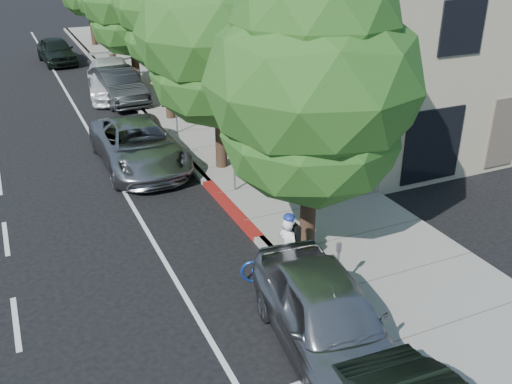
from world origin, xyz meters
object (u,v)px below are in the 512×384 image
dark_sedan (118,86)px  dark_suv_far (56,51)px  street_tree_0 (314,85)px  pedestrian (164,89)px  near_car_a (327,317)px  white_pickup (112,78)px  street_tree_3 (130,0)px  silver_suv (139,145)px  bicycle (277,265)px  street_tree_2 (164,8)px  cyclist (288,248)px  street_tree_1 (218,35)px

dark_sedan → dark_suv_far: bearing=94.3°
street_tree_0 → dark_suv_far: size_ratio=1.66×
dark_suv_far → pedestrian: size_ratio=2.75×
street_tree_0 → dark_sedan: bearing=95.0°
near_car_a → dark_suv_far: bearing=100.5°
pedestrian → near_car_a: bearing=58.7°
street_tree_0 → white_pickup: (-1.40, 17.24, -3.60)m
dark_suv_far → street_tree_0: bearing=-87.9°
street_tree_3 → silver_suv: (-2.50, -10.50, -3.58)m
bicycle → dark_sedan: dark_sedan is taller
street_tree_2 → bicycle: size_ratio=4.21×
street_tree_2 → street_tree_3: street_tree_2 is taller
street_tree_3 → pedestrian: size_ratio=4.43×
street_tree_2 → cyclist: 13.44m
street_tree_0 → street_tree_1: (0.00, 6.00, 0.17)m
street_tree_1 → near_car_a: bearing=-99.1°
street_tree_0 → cyclist: 3.84m
street_tree_3 → dark_suv_far: street_tree_3 is taller
street_tree_2 → silver_suv: size_ratio=1.32×
street_tree_0 → bicycle: size_ratio=4.20×
silver_suv → street_tree_1: bearing=-31.2°
street_tree_3 → dark_sedan: (-1.40, -2.15, -3.57)m
street_tree_0 → pedestrian: (0.27, 13.76, -3.46)m
silver_suv → bicycle: bearing=-82.1°
street_tree_1 → silver_suv: street_tree_1 is taller
street_tree_1 → street_tree_2: bearing=90.0°
street_tree_1 → dark_sedan: 10.64m
street_tree_0 → silver_suv: size_ratio=1.32×
street_tree_0 → silver_suv: 8.70m
street_tree_3 → white_pickup: bearing=-151.4°
bicycle → white_pickup: size_ratio=0.31×
cyclist → street_tree_3: bearing=-23.1°
white_pickup → dark_suv_far: white_pickup is taller
street_tree_0 → dark_sedan: street_tree_0 is taller
dark_suv_far → pedestrian: 12.42m
street_tree_0 → cyclist: (-0.98, -0.83, -3.62)m
white_pickup → dark_suv_far: 8.65m
street_tree_1 → white_pickup: size_ratio=1.35×
street_tree_1 → bicycle: (-1.30, -6.90, -4.12)m
street_tree_2 → silver_suv: bearing=-119.0°
dark_suv_far → pedestrian: bearing=-79.3°
dark_sedan → near_car_a: size_ratio=0.99×
dark_sedan → pedestrian: (1.67, -2.09, 0.17)m
street_tree_0 → street_tree_2: 12.00m
pedestrian → street_tree_3: bearing=-111.8°
street_tree_3 → dark_sedan: size_ratio=1.50×
street_tree_1 → dark_suv_far: (-3.01, 19.74, -3.83)m
dark_sedan → near_car_a: 19.35m
cyclist → pedestrian: (1.25, 14.59, 0.16)m
street_tree_0 → dark_suv_far: (-3.01, 25.74, -3.66)m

